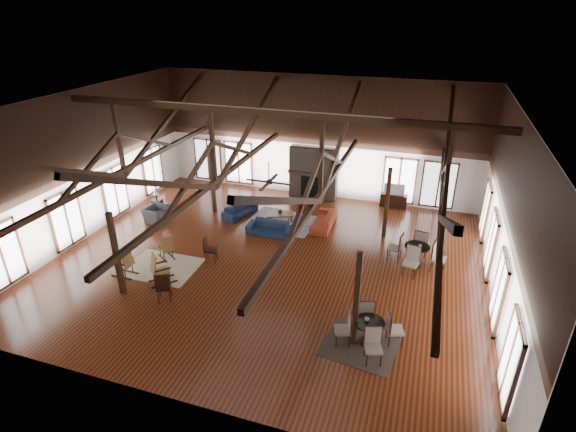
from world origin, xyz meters
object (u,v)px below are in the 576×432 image
(sofa_navy_left, at_px, (240,210))
(cafe_table_near, at_px, (369,328))
(sofa_orange, at_px, (323,220))
(tv_console, at_px, (394,200))
(cafe_table_far, at_px, (416,252))
(sofa_navy_front, at_px, (270,228))
(armchair, at_px, (156,214))
(coffee_table, at_px, (280,215))

(sofa_navy_left, relative_size, cafe_table_near, 0.90)
(sofa_orange, height_order, tv_console, tv_console)
(sofa_navy_left, distance_m, cafe_table_far, 8.34)
(cafe_table_near, relative_size, cafe_table_far, 0.93)
(sofa_navy_front, xyz_separation_m, armchair, (-5.39, -0.34, 0.05))
(sofa_navy_front, xyz_separation_m, cafe_table_near, (5.09, -5.50, 0.24))
(sofa_navy_front, height_order, armchair, armchair)
(tv_console, bearing_deg, sofa_orange, -130.17)
(coffee_table, bearing_deg, sofa_navy_left, 154.85)
(cafe_table_far, bearing_deg, cafe_table_near, -101.80)
(sofa_navy_front, distance_m, sofa_orange, 2.47)
(cafe_table_near, bearing_deg, armchair, 153.81)
(coffee_table, relative_size, cafe_table_far, 0.59)
(sofa_navy_left, distance_m, cafe_table_near, 9.86)
(sofa_orange, bearing_deg, tv_console, 138.75)
(sofa_navy_left, height_order, armchair, armchair)
(sofa_navy_front, relative_size, tv_console, 1.55)
(sofa_navy_left, relative_size, armchair, 1.80)
(coffee_table, bearing_deg, tv_console, 16.50)
(sofa_navy_front, height_order, coffee_table, sofa_navy_front)
(cafe_table_near, bearing_deg, sofa_orange, 113.97)
(sofa_navy_left, height_order, cafe_table_near, cafe_table_near)
(cafe_table_far, bearing_deg, coffee_table, 163.40)
(sofa_orange, bearing_deg, sofa_navy_front, -55.64)
(sofa_navy_front, distance_m, cafe_table_near, 7.50)
(armchair, xyz_separation_m, tv_console, (10.11, 4.99, -0.02))
(sofa_navy_left, relative_size, cafe_table_far, 0.83)
(armchair, relative_size, cafe_table_near, 0.50)
(sofa_orange, xyz_separation_m, tv_console, (2.71, 3.21, 0.01))
(armchair, bearing_deg, sofa_navy_left, -59.66)
(sofa_navy_left, height_order, coffee_table, sofa_navy_left)
(cafe_table_far, xyz_separation_m, tv_console, (-1.39, 5.27, -0.25))
(sofa_navy_front, distance_m, cafe_table_far, 6.15)
(sofa_navy_front, distance_m, tv_console, 6.63)
(sofa_navy_left, distance_m, sofa_orange, 4.00)
(cafe_table_near, distance_m, cafe_table_far, 4.98)
(sofa_navy_left, distance_m, coffee_table, 2.05)
(sofa_orange, xyz_separation_m, cafe_table_far, (4.10, -2.06, 0.27))
(sofa_navy_left, xyz_separation_m, cafe_table_far, (8.09, -1.99, 0.30))
(sofa_orange, height_order, cafe_table_near, cafe_table_near)
(cafe_table_near, bearing_deg, coffee_table, 127.05)
(tv_console, bearing_deg, cafe_table_near, -87.92)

